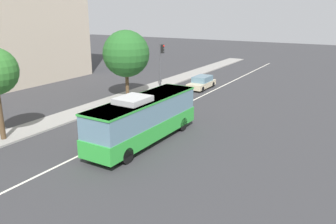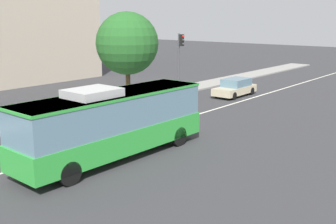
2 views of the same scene
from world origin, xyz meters
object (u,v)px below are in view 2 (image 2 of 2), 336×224
transit_bus (114,121)px  sedan_beige (235,87)px  street_tree_kerbside_left (127,44)px  traffic_light_mid_block (180,53)px

transit_bus → sedan_beige: size_ratio=2.22×
street_tree_kerbside_left → sedan_beige: bearing=-31.5°
transit_bus → sedan_beige: 17.82m
traffic_light_mid_block → transit_bus: bearing=-65.7°
transit_bus → traffic_light_mid_block: (14.78, 7.70, 1.75)m
sedan_beige → traffic_light_mid_block: (-2.60, 3.90, 2.84)m
transit_bus → traffic_light_mid_block: traffic_light_mid_block is taller
transit_bus → sedan_beige: transit_bus is taller
traffic_light_mid_block → street_tree_kerbside_left: (-5.29, 0.94, 1.01)m
transit_bus → street_tree_kerbside_left: bearing=43.1°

